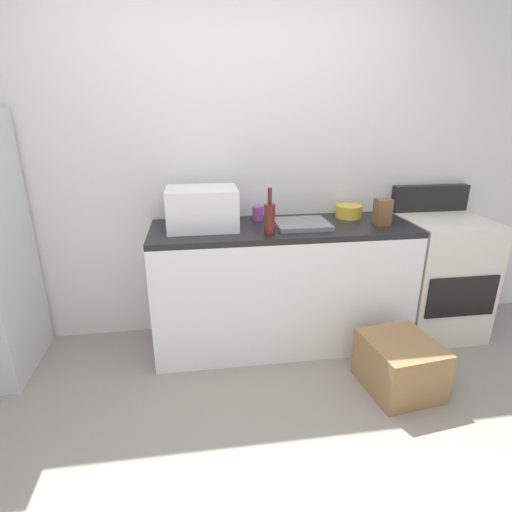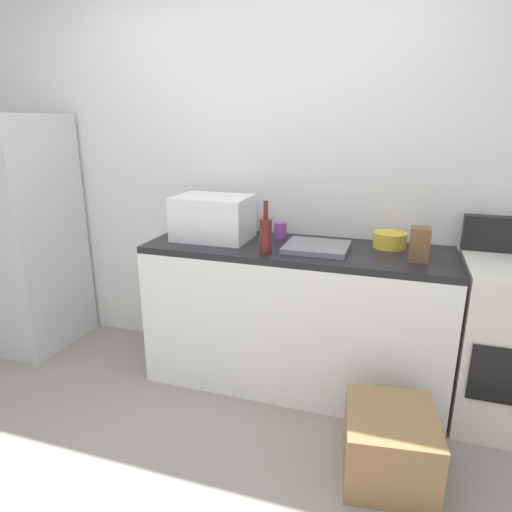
% 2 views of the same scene
% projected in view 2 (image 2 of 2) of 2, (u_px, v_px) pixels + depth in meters
% --- Properties ---
extents(wall_back, '(5.00, 0.10, 2.60)m').
position_uv_depth(wall_back, '(266.00, 171.00, 2.94)').
color(wall_back, silver).
rests_on(wall_back, ground_plane).
extents(kitchen_counter, '(1.80, 0.60, 0.90)m').
position_uv_depth(kitchen_counter, '(295.00, 316.00, 2.77)').
color(kitchen_counter, white).
rests_on(kitchen_counter, ground_plane).
extents(refrigerator, '(0.68, 0.66, 1.66)m').
position_uv_depth(refrigerator, '(18.00, 234.00, 3.23)').
color(refrigerator, silver).
rests_on(refrigerator, ground_plane).
extents(microwave, '(0.46, 0.34, 0.27)m').
position_uv_depth(microwave, '(213.00, 218.00, 2.79)').
color(microwave, white).
rests_on(microwave, kitchen_counter).
extents(sink_basin, '(0.36, 0.32, 0.03)m').
position_uv_depth(sink_basin, '(317.00, 247.00, 2.58)').
color(sink_basin, slate).
rests_on(sink_basin, kitchen_counter).
extents(wine_bottle, '(0.07, 0.07, 0.30)m').
position_uv_depth(wine_bottle, '(266.00, 235.00, 2.47)').
color(wine_bottle, '#591E19').
rests_on(wine_bottle, kitchen_counter).
extents(coffee_mug, '(0.08, 0.08, 0.10)m').
position_uv_depth(coffee_mug, '(280.00, 230.00, 2.83)').
color(coffee_mug, purple).
rests_on(coffee_mug, kitchen_counter).
extents(knife_block, '(0.10, 0.10, 0.18)m').
position_uv_depth(knife_block, '(420.00, 244.00, 2.35)').
color(knife_block, brown).
rests_on(knife_block, kitchen_counter).
extents(mixing_bowl, '(0.19, 0.19, 0.09)m').
position_uv_depth(mixing_bowl, '(390.00, 240.00, 2.61)').
color(mixing_bowl, gold).
rests_on(mixing_bowl, kitchen_counter).
extents(cardboard_box_medium, '(0.46, 0.50, 0.33)m').
position_uv_depth(cardboard_box_medium, '(389.00, 445.00, 2.08)').
color(cardboard_box_medium, olive).
rests_on(cardboard_box_medium, ground_plane).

